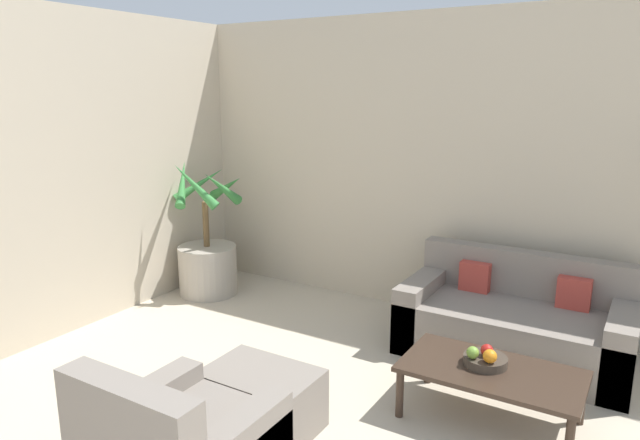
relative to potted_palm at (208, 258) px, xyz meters
name	(u,v)px	position (x,y,z in m)	size (l,w,h in m)	color
wall_back	(572,178)	(3.22, 0.74, 0.98)	(8.78, 0.06, 2.70)	beige
potted_palm	(208,258)	(0.00, 0.00, 0.00)	(0.75, 0.74, 1.38)	#ADA393
sofa_loveseat	(515,324)	(2.99, 0.16, -0.11)	(1.68, 0.85, 0.77)	gray
coffee_table	(491,375)	(3.07, -0.83, -0.06)	(1.09, 0.60, 0.35)	#38281E
fruit_bowl	(485,361)	(3.02, -0.79, 0.00)	(0.27, 0.27, 0.06)	#42382D
apple_red	(487,350)	(3.02, -0.78, 0.07)	(0.08, 0.08, 0.08)	red
apple_green	(473,353)	(2.95, -0.86, 0.07)	(0.08, 0.08, 0.08)	olive
orange_fruit	(490,356)	(3.06, -0.86, 0.08)	(0.09, 0.09, 0.09)	orange
ottoman	(262,399)	(1.89, -1.63, -0.19)	(0.68, 0.47, 0.38)	gray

